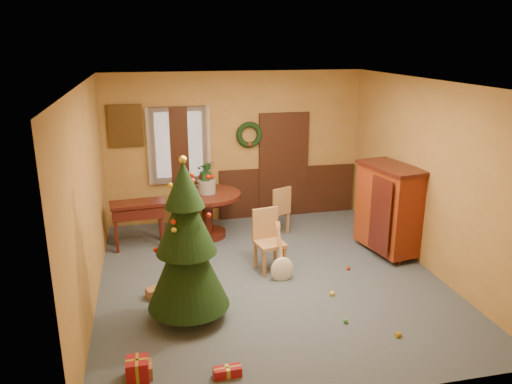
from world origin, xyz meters
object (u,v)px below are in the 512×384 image
object	(u,v)px
dining_table	(207,206)
christmas_tree	(187,245)
writing_desk	(138,213)
sideboard	(389,207)
chair_near	(268,238)

from	to	relation	value
dining_table	christmas_tree	xyz separation A→B (m)	(-0.59, -2.73, 0.44)
writing_desk	sideboard	world-z (taller)	sideboard
writing_desk	dining_table	bearing A→B (deg)	9.21
dining_table	writing_desk	bearing A→B (deg)	-170.79
dining_table	writing_desk	distance (m)	1.23
writing_desk	christmas_tree	bearing A→B (deg)	-75.99
christmas_tree	writing_desk	size ratio (longest dim) A/B	2.27
dining_table	christmas_tree	world-z (taller)	christmas_tree
christmas_tree	sideboard	distance (m)	3.70
dining_table	christmas_tree	bearing A→B (deg)	-102.15
dining_table	christmas_tree	size ratio (longest dim) A/B	0.56
chair_near	dining_table	bearing A→B (deg)	115.98
christmas_tree	sideboard	xyz separation A→B (m)	(3.44, 1.36, -0.21)
dining_table	writing_desk	xyz separation A→B (m)	(-1.22, -0.20, 0.03)
christmas_tree	writing_desk	world-z (taller)	christmas_tree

